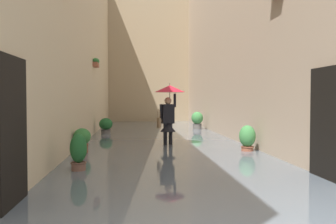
{
  "coord_description": "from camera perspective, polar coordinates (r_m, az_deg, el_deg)",
  "views": [
    {
      "loc": [
        0.92,
        2.66,
        1.61
      ],
      "look_at": [
        -0.06,
        -8.0,
        1.23
      ],
      "focal_mm": 39.05,
      "sensor_mm": 36.0,
      "label": 1
    }
  ],
  "objects": [
    {
      "name": "potted_plant_near_left",
      "position": [
        17.82,
        4.59,
        -1.34
      ],
      "size": [
        0.57,
        0.57,
        0.99
      ],
      "color": "#66605B",
      "rests_on": "ground_plane"
    },
    {
      "name": "building_facade_right",
      "position": [
        13.8,
        -16.46,
        14.22
      ],
      "size": [
        2.04,
        25.15,
        9.08
      ],
      "color": "beige",
      "rests_on": "ground_plane"
    },
    {
      "name": "potted_plant_far_left",
      "position": [
        10.59,
        12.28,
        -4.14
      ],
      "size": [
        0.46,
        0.46,
        0.87
      ],
      "color": "#9E563D",
      "rests_on": "ground_plane"
    },
    {
      "name": "ground_plane",
      "position": [
        13.37,
        -1.26,
        -4.86
      ],
      "size": [
        60.0,
        60.0,
        0.0
      ],
      "primitive_type": "plane",
      "color": "slate"
    },
    {
      "name": "potted_plant_mid_right",
      "position": [
        7.78,
        -13.8,
        -6.41
      ],
      "size": [
        0.35,
        0.35,
        0.9
      ],
      "color": "brown",
      "rests_on": "ground_plane"
    },
    {
      "name": "potted_plant_far_right",
      "position": [
        15.7,
        -9.68,
        -2.2
      ],
      "size": [
        0.56,
        0.56,
        0.8
      ],
      "color": "#66605B",
      "rests_on": "ground_plane"
    },
    {
      "name": "flood_water",
      "position": [
        13.36,
        -1.26,
        -4.56
      ],
      "size": [
        6.02,
        27.15,
        0.14
      ],
      "primitive_type": "cube",
      "color": "slate",
      "rests_on": "ground_plane"
    },
    {
      "name": "person_wading",
      "position": [
        11.7,
        0.12,
        1.32
      ],
      "size": [
        0.98,
        0.98,
        2.12
      ],
      "color": "black",
      "rests_on": "ground_plane"
    },
    {
      "name": "potted_plant_near_right",
      "position": [
        10.31,
        -13.26,
        -4.34
      ],
      "size": [
        0.48,
        0.48,
        0.8
      ],
      "color": "brown",
      "rests_on": "ground_plane"
    },
    {
      "name": "building_facade_far",
      "position": [
        25.17,
        -3.13,
        12.84
      ],
      "size": [
        8.82,
        1.8,
        12.64
      ],
      "primitive_type": "cube",
      "color": "tan",
      "rests_on": "ground_plane"
    },
    {
      "name": "building_facade_left",
      "position": [
        14.28,
        13.38,
        14.23
      ],
      "size": [
        2.04,
        25.15,
        9.27
      ],
      "color": "tan",
      "rests_on": "ground_plane"
    }
  ]
}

